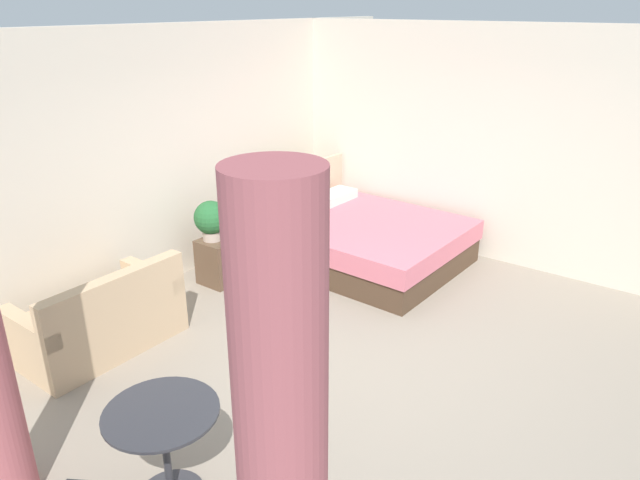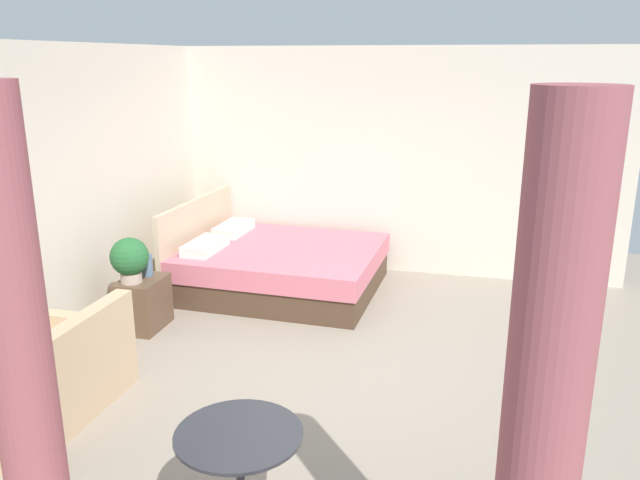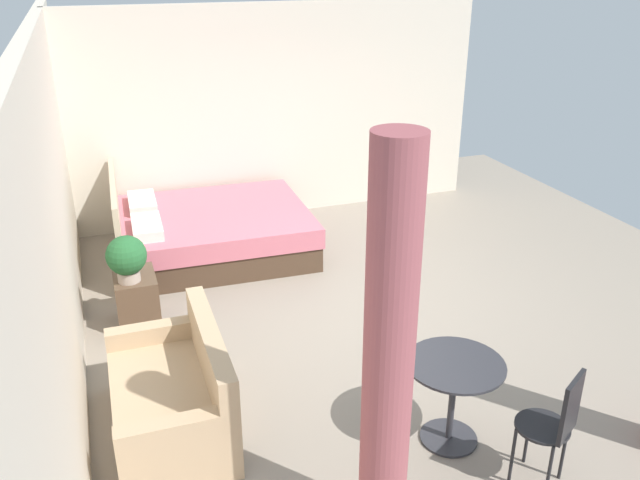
# 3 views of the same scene
# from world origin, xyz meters

# --- Properties ---
(ground_plane) EXTENTS (8.93, 8.65, 0.02)m
(ground_plane) POSITION_xyz_m (0.00, 0.00, -0.01)
(ground_plane) COLOR gray
(wall_back) EXTENTS (8.93, 0.12, 2.84)m
(wall_back) POSITION_xyz_m (0.00, 2.82, 1.42)
(wall_back) COLOR beige
(wall_back) RESTS_ON ground
(wall_right) EXTENTS (0.12, 5.65, 2.84)m
(wall_right) POSITION_xyz_m (2.96, 0.00, 1.42)
(wall_right) COLOR beige
(wall_right) RESTS_ON ground
(bed) EXTENTS (1.98, 2.33, 1.05)m
(bed) POSITION_xyz_m (1.86, 1.24, 0.29)
(bed) COLOR #473323
(bed) RESTS_ON ground
(couch) EXTENTS (1.44, 0.85, 0.83)m
(couch) POSITION_xyz_m (-1.28, 2.10, 0.28)
(couch) COLOR tan
(couch) RESTS_ON ground
(nightstand) EXTENTS (0.53, 0.40, 0.53)m
(nightstand) POSITION_xyz_m (0.44, 2.23, 0.27)
(nightstand) COLOR brown
(nightstand) RESTS_ON ground
(potted_plant) EXTENTS (0.38, 0.38, 0.46)m
(potted_plant) POSITION_xyz_m (0.34, 2.28, 0.78)
(potted_plant) COLOR tan
(potted_plant) RESTS_ON nightstand
(vase) EXTENTS (0.12, 0.12, 0.22)m
(vase) POSITION_xyz_m (0.56, 2.22, 0.64)
(vase) COLOR slate
(vase) RESTS_ON nightstand
(balcony_table) EXTENTS (0.73, 0.73, 0.69)m
(balcony_table) POSITION_xyz_m (-2.11, 0.18, 0.48)
(balcony_table) COLOR #2D2D33
(balcony_table) RESTS_ON ground
(cafe_chair_near_window) EXTENTS (0.51, 0.51, 0.93)m
(cafe_chair_near_window) POSITION_xyz_m (-2.76, -0.22, 0.56)
(cafe_chair_near_window) COLOR black
(cafe_chair_near_window) RESTS_ON ground
(curtain_right) EXTENTS (0.30, 0.30, 2.62)m
(curtain_right) POSITION_xyz_m (-2.71, 1.02, 1.31)
(curtain_right) COLOR #994C51
(curtain_right) RESTS_ON ground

